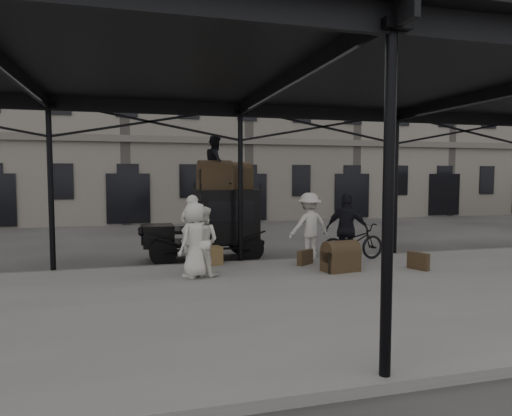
{
  "coord_description": "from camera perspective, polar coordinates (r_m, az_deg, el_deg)",
  "views": [
    {
      "loc": [
        -2.96,
        -10.66,
        2.62
      ],
      "look_at": [
        0.35,
        1.6,
        1.7
      ],
      "focal_mm": 32.0,
      "sensor_mm": 36.0,
      "label": 1
    }
  ],
  "objects": [
    {
      "name": "suitcase_flat",
      "position": [
        12.73,
        6.16,
        -6.15
      ],
      "size": [
        0.57,
        0.48,
        0.4
      ],
      "primitive_type": "cube",
      "rotation": [
        0.0,
        0.0,
        0.64
      ],
      "color": "#453720",
      "rests_on": "platform"
    },
    {
      "name": "porter_left",
      "position": [
        12.65,
        -7.95,
        -2.72
      ],
      "size": [
        0.83,
        0.71,
        1.93
      ],
      "primitive_type": "imported",
      "rotation": [
        0.0,
        0.0,
        2.72
      ],
      "color": "silver",
      "rests_on": "platform"
    },
    {
      "name": "porter_centre",
      "position": [
        11.09,
        -7.62,
        -3.98
      ],
      "size": [
        1.06,
        1.01,
        1.82
      ],
      "primitive_type": "imported",
      "rotation": [
        0.0,
        0.0,
        3.82
      ],
      "color": "beige",
      "rests_on": "platform"
    },
    {
      "name": "porter_roof",
      "position": [
        14.03,
        -5.06,
        5.68
      ],
      "size": [
        0.78,
        0.91,
        1.64
      ],
      "primitive_type": "imported",
      "rotation": [
        0.0,
        0.0,
        1.35
      ],
      "color": "black",
      "rests_on": "taxi"
    },
    {
      "name": "porter_midleft",
      "position": [
        11.26,
        -6.71,
        -4.13
      ],
      "size": [
        1.05,
        1.0,
        1.71
      ],
      "primitive_type": "imported",
      "rotation": [
        0.0,
        0.0,
        2.56
      ],
      "color": "silver",
      "rests_on": "platform"
    },
    {
      "name": "ground",
      "position": [
        11.37,
        0.4,
        -9.18
      ],
      "size": [
        120.0,
        120.0,
        0.0
      ],
      "primitive_type": "plane",
      "color": "#383533",
      "rests_on": "ground"
    },
    {
      "name": "porter_official",
      "position": [
        12.65,
        11.3,
        -2.68
      ],
      "size": [
        1.2,
        1.11,
        1.97
      ],
      "primitive_type": "imported",
      "rotation": [
        0.0,
        0.0,
        2.45
      ],
      "color": "black",
      "rests_on": "platform"
    },
    {
      "name": "porter_right",
      "position": [
        13.51,
        6.67,
        -2.23
      ],
      "size": [
        1.35,
        0.89,
        1.95
      ],
      "primitive_type": "imported",
      "rotation": [
        0.0,
        0.0,
        3.27
      ],
      "color": "silver",
      "rests_on": "platform"
    },
    {
      "name": "steamer_trunk_roof_near",
      "position": [
        13.86,
        -5.14,
        3.83
      ],
      "size": [
        1.07,
        0.73,
        0.74
      ],
      "primitive_type": null,
      "rotation": [
        0.0,
        0.0,
        0.13
      ],
      "color": "#453720",
      "rests_on": "taxi"
    },
    {
      "name": "platform",
      "position": [
        9.5,
        3.69,
        -11.4
      ],
      "size": [
        28.0,
        8.0,
        0.15
      ],
      "primitive_type": "cube",
      "color": "slate",
      "rests_on": "ground"
    },
    {
      "name": "suitcase_upright",
      "position": [
        12.73,
        19.61,
        -6.26
      ],
      "size": [
        0.34,
        0.62,
        0.45
      ],
      "primitive_type": "cube",
      "rotation": [
        0.0,
        0.0,
        0.35
      ],
      "color": "#453720",
      "rests_on": "platform"
    },
    {
      "name": "canopy",
      "position": [
        9.62,
        3.26,
        15.99
      ],
      "size": [
        22.5,
        9.0,
        4.74
      ],
      "color": "black",
      "rests_on": "ground"
    },
    {
      "name": "steamer_trunk_platform",
      "position": [
        11.98,
        10.53,
        -6.22
      ],
      "size": [
        0.98,
        0.7,
        0.66
      ],
      "primitive_type": null,
      "rotation": [
        0.0,
        0.0,
        0.17
      ],
      "color": "#453720",
      "rests_on": "platform"
    },
    {
      "name": "building_frontage",
      "position": [
        29.15,
        -9.35,
        12.73
      ],
      "size": [
        64.0,
        8.0,
        14.0
      ],
      "primitive_type": "cube",
      "color": "slate",
      "rests_on": "ground"
    },
    {
      "name": "bicycle",
      "position": [
        13.52,
        11.99,
        -4.15
      ],
      "size": [
        2.13,
        0.97,
        1.08
      ],
      "primitive_type": "imported",
      "rotation": [
        0.0,
        0.0,
        1.7
      ],
      "color": "black",
      "rests_on": "platform"
    },
    {
      "name": "steamer_trunk_roof_far",
      "position": [
        14.45,
        -2.52,
        3.79
      ],
      "size": [
        1.02,
        0.7,
        0.71
      ],
      "primitive_type": null,
      "rotation": [
        0.0,
        0.0,
        0.12
      ],
      "color": "#453720",
      "rests_on": "taxi"
    },
    {
      "name": "wicker_hamper",
      "position": [
        12.71,
        -5.75,
        -5.94
      ],
      "size": [
        0.67,
        0.55,
        0.5
      ],
      "primitive_type": "cube",
      "rotation": [
        0.0,
        0.0,
        0.18
      ],
      "color": "brown",
      "rests_on": "platform"
    },
    {
      "name": "taxi",
      "position": [
        14.19,
        -4.96,
        -1.6
      ],
      "size": [
        3.65,
        1.55,
        2.18
      ],
      "color": "black",
      "rests_on": "ground"
    }
  ]
}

